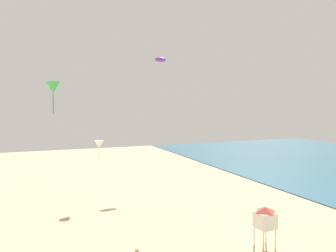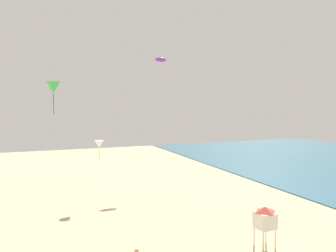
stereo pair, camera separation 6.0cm
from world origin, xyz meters
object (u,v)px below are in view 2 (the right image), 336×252
at_px(kite_green_delta, 53,88).
at_px(kite_white_delta, 99,144).
at_px(kite_purple_parafoil, 161,60).
at_px(lifeguard_stand, 265,218).

bearing_deg(kite_green_delta, kite_white_delta, -39.64).
relative_size(kite_purple_parafoil, kite_white_delta, 0.77).
height_order(lifeguard_stand, kite_green_delta, kite_green_delta).
bearing_deg(kite_purple_parafoil, lifeguard_stand, -94.55).
bearing_deg(kite_white_delta, lifeguard_stand, -62.31).
xyz_separation_m(lifeguard_stand, kite_purple_parafoil, (1.86, 23.42, 12.70)).
relative_size(lifeguard_stand, kite_purple_parafoil, 1.70).
distance_m(lifeguard_stand, kite_green_delta, 22.74).
bearing_deg(kite_white_delta, kite_green_delta, 140.36).
distance_m(lifeguard_stand, kite_white_delta, 16.71).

